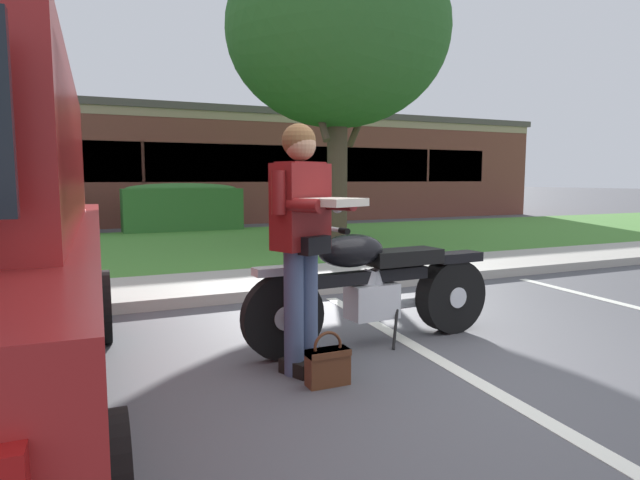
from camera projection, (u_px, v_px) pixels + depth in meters
ground_plane at (428, 373)px, 3.74m from camera, size 140.00×140.00×0.00m
curb_strip at (289, 291)px, 6.17m from camera, size 60.00×0.20×0.12m
concrete_walk at (265, 280)px, 6.95m from camera, size 60.00×1.50×0.08m
grass_lawn at (200, 246)px, 10.59m from camera, size 60.00×6.54×0.06m
stall_stripe_1 at (438, 359)px, 4.01m from camera, size 0.44×4.40×0.01m
motorcycle at (383, 285)px, 4.39m from camera, size 2.24×0.82×1.18m
rider_person at (303, 228)px, 3.64m from camera, size 0.57×0.66×1.70m
handbag at (328, 363)px, 3.50m from camera, size 0.28×0.13×0.36m
shade_tree at (338, 32)px, 10.86m from camera, size 4.50×4.50×6.21m
hedge_left at (23, 210)px, 12.11m from camera, size 2.47×0.90×1.24m
hedge_center_left at (183, 207)px, 13.56m from camera, size 2.90×0.90×1.24m
brick_building at (127, 168)px, 19.35m from camera, size 27.90×10.28×3.48m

